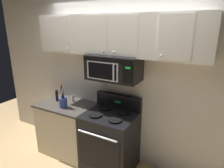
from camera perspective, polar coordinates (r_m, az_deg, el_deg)
back_wall at (r=3.04m, az=2.71°, el=1.45°), size 5.20×0.10×2.70m
stove_range at (r=3.11m, az=-0.61°, el=-16.08°), size 0.76×0.69×1.12m
over_range_microwave at (r=2.77m, az=0.50°, el=4.73°), size 0.76×0.43×0.35m
upper_cabinets at (r=2.74m, az=0.84°, el=14.09°), size 2.50×0.36×0.55m
counter_segment at (r=3.55m, az=-12.77°, el=-12.33°), size 0.93×0.65×0.90m
utensil_crock_blue at (r=3.19m, az=-14.15°, el=-4.71°), size 0.12×0.12×0.40m
salt_shaker at (r=3.41m, az=-11.39°, el=-4.22°), size 0.04×0.04×0.10m
pepper_mill at (r=3.48m, az=-15.80°, el=-3.25°), size 0.05×0.05×0.19m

